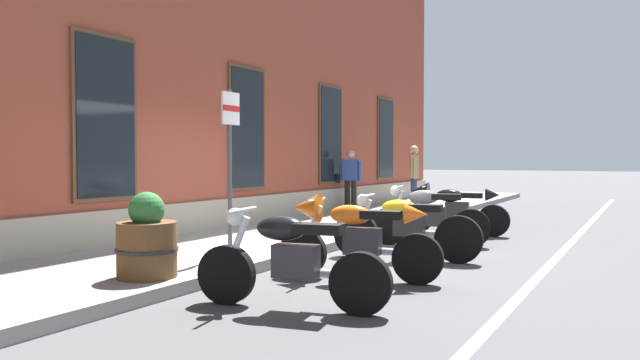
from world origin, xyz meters
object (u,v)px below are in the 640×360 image
motorcycle_black_naked (289,260)px  motorcycle_orange_sport (352,233)px  pedestrian_blue_top (350,177)px  motorcycle_black_sport (450,206)px  barrel_planter (147,242)px  pedestrian_tan_coat (414,174)px  parking_sign (230,148)px  motorcycle_grey_naked (428,217)px  motorcycle_yellow_naked (405,227)px

motorcycle_black_naked → motorcycle_orange_sport: (1.58, 0.09, 0.09)m
motorcycle_orange_sport → pedestrian_blue_top: (7.46, 3.66, 0.44)m
motorcycle_black_sport → barrel_planter: barrel_planter is taller
pedestrian_blue_top → barrel_planter: (-9.09, -1.90, -0.47)m
motorcycle_orange_sport → barrel_planter: bearing=132.6°
pedestrian_tan_coat → parking_sign: size_ratio=0.74×
motorcycle_orange_sport → pedestrian_blue_top: 8.32m
pedestrian_tan_coat → parking_sign: bearing=-177.4°
motorcycle_grey_naked → motorcycle_black_sport: motorcycle_grey_naked is taller
motorcycle_grey_naked → motorcycle_black_sport: bearing=4.1°
parking_sign → motorcycle_black_sport: bearing=-18.3°
pedestrian_tan_coat → motorcycle_grey_naked: bearing=-157.4°
motorcycle_black_naked → motorcycle_black_sport: (6.46, 0.32, 0.07)m
motorcycle_black_naked → motorcycle_black_sport: motorcycle_black_sport is taller
motorcycle_black_naked → motorcycle_orange_sport: bearing=3.1°
motorcycle_orange_sport → barrel_planter: size_ratio=2.12×
motorcycle_grey_naked → barrel_planter: size_ratio=2.05×
barrel_planter → motorcycle_black_sport: bearing=-13.2°
motorcycle_yellow_naked → pedestrian_blue_top: 6.88m
motorcycle_black_naked → parking_sign: size_ratio=0.88×
motorcycle_orange_sport → parking_sign: parking_sign is taller
motorcycle_orange_sport → motorcycle_yellow_naked: size_ratio=0.93×
motorcycle_black_naked → pedestrian_blue_top: bearing=22.5°
motorcycle_yellow_naked → pedestrian_tan_coat: 6.98m
parking_sign → pedestrian_tan_coat: bearing=2.6°
pedestrian_tan_coat → parking_sign: 8.28m
motorcycle_black_naked → motorcycle_black_sport: 6.47m
motorcycle_grey_naked → motorcycle_orange_sport: bearing=-177.8°
pedestrian_blue_top → barrel_planter: bearing=-168.2°
parking_sign → barrel_planter: (-1.64, -0.08, -1.08)m
barrel_planter → motorcycle_yellow_naked: bearing=-28.5°
motorcycle_orange_sport → motorcycle_grey_naked: bearing=2.2°
motorcycle_yellow_naked → pedestrian_blue_top: pedestrian_blue_top is taller
motorcycle_grey_naked → barrel_planter: barrel_planter is taller
motorcycle_yellow_naked → motorcycle_black_sport: bearing=4.9°
motorcycle_black_naked → motorcycle_yellow_naked: 3.27m
motorcycle_orange_sport → pedestrian_blue_top: bearing=26.1°
pedestrian_tan_coat → motorcycle_black_naked: bearing=-166.8°
motorcycle_black_naked → parking_sign: bearing=50.5°
motorcycle_black_naked → barrel_planter: barrel_planter is taller
parking_sign → pedestrian_blue_top: bearing=13.7°
motorcycle_yellow_naked → pedestrian_blue_top: (5.77, 3.70, 0.53)m
motorcycle_yellow_naked → barrel_planter: barrel_planter is taller
motorcycle_orange_sport → motorcycle_grey_naked: (3.23, 0.12, -0.08)m
pedestrian_tan_coat → parking_sign: (-8.25, -0.37, 0.53)m
motorcycle_black_sport → pedestrian_blue_top: size_ratio=1.34×
motorcycle_orange_sport → parking_sign: (0.01, 1.85, 1.05)m
motorcycle_yellow_naked → motorcycle_grey_naked: size_ratio=1.11×
motorcycle_yellow_naked → motorcycle_grey_naked: motorcycle_grey_naked is taller
motorcycle_black_sport → barrel_planter: (-6.50, 1.52, -0.01)m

